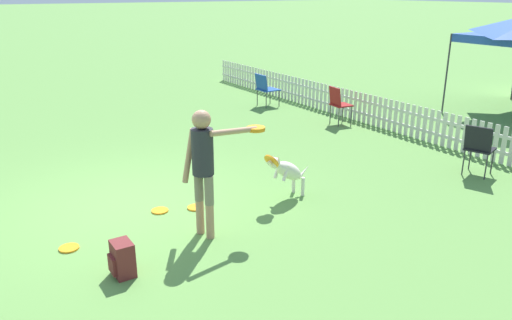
{
  "coord_description": "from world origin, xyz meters",
  "views": [
    {
      "loc": [
        6.91,
        -2.11,
        3.11
      ],
      "look_at": [
        1.26,
        1.48,
        0.82
      ],
      "focal_mm": 35.0,
      "sensor_mm": 36.0,
      "label": 1
    }
  ],
  "objects_px": {
    "folding_chair_center": "(479,146)",
    "frisbee_midfield": "(69,248)",
    "frisbee_near_dog": "(196,207)",
    "folding_chair_blue_left": "(265,87)",
    "folding_chair_green_right": "(338,102)",
    "frisbee_near_handler": "(160,211)",
    "handler_person": "(205,158)",
    "backpack_on_grass": "(122,259)",
    "leaping_dog": "(287,170)"
  },
  "relations": [
    {
      "from": "handler_person",
      "to": "folding_chair_blue_left",
      "type": "bearing_deg",
      "value": 126.71
    },
    {
      "from": "handler_person",
      "to": "frisbee_midfield",
      "type": "height_order",
      "value": "handler_person"
    },
    {
      "from": "frisbee_near_dog",
      "to": "folding_chair_center",
      "type": "relative_size",
      "value": 0.27
    },
    {
      "from": "backpack_on_grass",
      "to": "folding_chair_center",
      "type": "height_order",
      "value": "folding_chair_center"
    },
    {
      "from": "folding_chair_blue_left",
      "to": "folding_chair_green_right",
      "type": "relative_size",
      "value": 0.99
    },
    {
      "from": "folding_chair_blue_left",
      "to": "folding_chair_green_right",
      "type": "bearing_deg",
      "value": -172.35
    },
    {
      "from": "frisbee_near_handler",
      "to": "folding_chair_blue_left",
      "type": "xyz_separation_m",
      "value": [
        -5.01,
        5.18,
        0.53
      ]
    },
    {
      "from": "leaping_dog",
      "to": "backpack_on_grass",
      "type": "xyz_separation_m",
      "value": [
        0.78,
        -2.87,
        -0.27
      ]
    },
    {
      "from": "leaping_dog",
      "to": "frisbee_near_handler",
      "type": "distance_m",
      "value": 2.01
    },
    {
      "from": "frisbee_near_handler",
      "to": "frisbee_midfield",
      "type": "relative_size",
      "value": 1.0
    },
    {
      "from": "frisbee_midfield",
      "to": "folding_chair_blue_left",
      "type": "distance_m",
      "value": 8.56
    },
    {
      "from": "frisbee_near_handler",
      "to": "folding_chair_green_right",
      "type": "xyz_separation_m",
      "value": [
        -2.43,
        5.57,
        0.54
      ]
    },
    {
      "from": "frisbee_near_handler",
      "to": "handler_person",
      "type": "bearing_deg",
      "value": 14.46
    },
    {
      "from": "backpack_on_grass",
      "to": "folding_chair_blue_left",
      "type": "height_order",
      "value": "folding_chair_blue_left"
    },
    {
      "from": "handler_person",
      "to": "backpack_on_grass",
      "type": "distance_m",
      "value": 1.59
    },
    {
      "from": "frisbee_near_dog",
      "to": "frisbee_midfield",
      "type": "xyz_separation_m",
      "value": [
        0.26,
        -1.9,
        0.0
      ]
    },
    {
      "from": "backpack_on_grass",
      "to": "folding_chair_blue_left",
      "type": "bearing_deg",
      "value": 136.04
    },
    {
      "from": "frisbee_near_handler",
      "to": "frisbee_midfield",
      "type": "height_order",
      "value": "same"
    },
    {
      "from": "leaping_dog",
      "to": "frisbee_midfield",
      "type": "distance_m",
      "value": 3.3
    },
    {
      "from": "backpack_on_grass",
      "to": "folding_chair_blue_left",
      "type": "relative_size",
      "value": 0.46
    },
    {
      "from": "handler_person",
      "to": "folding_chair_center",
      "type": "relative_size",
      "value": 1.86
    },
    {
      "from": "frisbee_midfield",
      "to": "frisbee_near_dog",
      "type": "bearing_deg",
      "value": 97.86
    },
    {
      "from": "handler_person",
      "to": "frisbee_near_dog",
      "type": "distance_m",
      "value": 1.38
    },
    {
      "from": "frisbee_near_handler",
      "to": "frisbee_near_dog",
      "type": "relative_size",
      "value": 1.0
    },
    {
      "from": "frisbee_near_dog",
      "to": "frisbee_midfield",
      "type": "distance_m",
      "value": 1.92
    },
    {
      "from": "folding_chair_center",
      "to": "frisbee_near_handler",
      "type": "bearing_deg",
      "value": 54.84
    },
    {
      "from": "frisbee_near_dog",
      "to": "backpack_on_grass",
      "type": "xyz_separation_m",
      "value": [
        1.23,
        -1.51,
        0.19
      ]
    },
    {
      "from": "frisbee_near_handler",
      "to": "frisbee_midfield",
      "type": "xyz_separation_m",
      "value": [
        0.44,
        -1.4,
        0.0
      ]
    },
    {
      "from": "frisbee_near_dog",
      "to": "folding_chair_blue_left",
      "type": "height_order",
      "value": "folding_chair_blue_left"
    },
    {
      "from": "leaping_dog",
      "to": "frisbee_midfield",
      "type": "xyz_separation_m",
      "value": [
        -0.18,
        -3.26,
        -0.46
      ]
    },
    {
      "from": "leaping_dog",
      "to": "folding_chair_blue_left",
      "type": "height_order",
      "value": "folding_chair_blue_left"
    },
    {
      "from": "frisbee_near_handler",
      "to": "backpack_on_grass",
      "type": "bearing_deg",
      "value": -35.77
    },
    {
      "from": "frisbee_midfield",
      "to": "folding_chair_blue_left",
      "type": "relative_size",
      "value": 0.27
    },
    {
      "from": "backpack_on_grass",
      "to": "folding_chair_center",
      "type": "xyz_separation_m",
      "value": [
        0.16,
        6.28,
        0.35
      ]
    },
    {
      "from": "handler_person",
      "to": "folding_chair_blue_left",
      "type": "xyz_separation_m",
      "value": [
        -6.04,
        4.91,
        -0.53
      ]
    },
    {
      "from": "leaping_dog",
      "to": "frisbee_midfield",
      "type": "bearing_deg",
      "value": 72.66
    },
    {
      "from": "frisbee_near_dog",
      "to": "folding_chair_blue_left",
      "type": "xyz_separation_m",
      "value": [
        -5.19,
        4.68,
        0.53
      ]
    },
    {
      "from": "handler_person",
      "to": "leaping_dog",
      "type": "bearing_deg",
      "value": 90.27
    },
    {
      "from": "handler_person",
      "to": "backpack_on_grass",
      "type": "xyz_separation_m",
      "value": [
        0.37,
        -1.28,
        -0.87
      ]
    },
    {
      "from": "frisbee_near_dog",
      "to": "backpack_on_grass",
      "type": "height_order",
      "value": "backpack_on_grass"
    },
    {
      "from": "folding_chair_center",
      "to": "frisbee_midfield",
      "type": "bearing_deg",
      "value": 61.84
    },
    {
      "from": "backpack_on_grass",
      "to": "folding_chair_center",
      "type": "bearing_deg",
      "value": 88.57
    },
    {
      "from": "frisbee_near_handler",
      "to": "folding_chair_center",
      "type": "height_order",
      "value": "folding_chair_center"
    },
    {
      "from": "handler_person",
      "to": "frisbee_near_dog",
      "type": "bearing_deg",
      "value": 150.66
    },
    {
      "from": "folding_chair_center",
      "to": "handler_person",
      "type": "bearing_deg",
      "value": 65.32
    },
    {
      "from": "handler_person",
      "to": "frisbee_near_handler",
      "type": "distance_m",
      "value": 1.51
    },
    {
      "from": "frisbee_near_dog",
      "to": "folding_chair_green_right",
      "type": "xyz_separation_m",
      "value": [
        -2.61,
        5.08,
        0.54
      ]
    },
    {
      "from": "leaping_dog",
      "to": "folding_chair_blue_left",
      "type": "distance_m",
      "value": 6.54
    },
    {
      "from": "handler_person",
      "to": "folding_chair_green_right",
      "type": "height_order",
      "value": "handler_person"
    },
    {
      "from": "frisbee_near_dog",
      "to": "backpack_on_grass",
      "type": "distance_m",
      "value": 1.95
    }
  ]
}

